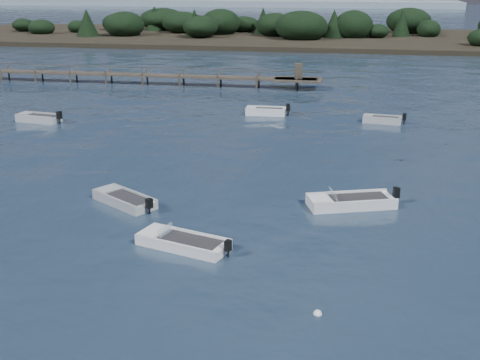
% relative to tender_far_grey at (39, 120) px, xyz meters
% --- Properties ---
extents(ground, '(400.00, 400.00, 0.00)m').
position_rel_tender_far_grey_xyz_m(ground, '(15.95, 31.17, -0.18)').
color(ground, '#172537').
rests_on(ground, ground).
extents(tender_far_grey, '(4.07, 1.95, 1.29)m').
position_rel_tender_far_grey_xyz_m(tender_far_grey, '(0.00, 0.00, 0.00)').
color(tender_far_grey, '#A2A8A9').
rests_on(tender_far_grey, ground).
extents(dinghy_mid_grey, '(4.02, 3.33, 1.06)m').
position_rel_tender_far_grey_xyz_m(dinghy_mid_grey, '(13.78, -16.87, -0.04)').
color(dinghy_mid_grey, '#A2A8A9').
rests_on(dinghy_mid_grey, ground).
extents(tender_far_white, '(3.82, 1.40, 1.31)m').
position_rel_tender_far_grey_xyz_m(tender_far_white, '(18.26, 5.96, 0.00)').
color(tender_far_white, white).
rests_on(tender_far_white, ground).
extents(dinghy_mid_white_a, '(4.55, 2.69, 1.05)m').
position_rel_tender_far_grey_xyz_m(dinghy_mid_white_a, '(18.28, -21.56, -0.04)').
color(dinghy_mid_white_a, white).
rests_on(dinghy_mid_white_a, ground).
extents(tender_far_grey_b, '(3.51, 1.63, 1.18)m').
position_rel_tender_far_grey_xyz_m(tender_far_grey_b, '(28.14, 4.61, -0.01)').
color(tender_far_grey_b, '#A2A8A9').
rests_on(tender_far_grey_b, ground).
extents(dinghy_mid_white_b, '(4.94, 3.08, 1.21)m').
position_rel_tender_far_grey_xyz_m(dinghy_mid_white_b, '(25.66, -15.13, -0.02)').
color(dinghy_mid_white_b, white).
rests_on(dinghy_mid_white_b, ground).
extents(buoy_b, '(0.32, 0.32, 0.32)m').
position_rel_tender_far_grey_xyz_m(buoy_b, '(24.54, -26.18, -0.18)').
color(buoy_b, white).
rests_on(buoy_b, ground).
extents(jetty, '(64.50, 3.20, 3.40)m').
position_rel_tender_far_grey_xyz_m(jetty, '(-5.80, 19.17, 0.80)').
color(jetty, '#463E33').
rests_on(jetty, ground).
extents(far_headland, '(190.00, 40.00, 5.80)m').
position_rel_tender_far_grey_xyz_m(far_headland, '(40.95, 71.17, 1.78)').
color(far_headland, black).
rests_on(far_headland, ground).
extents(distant_haze, '(280.00, 20.00, 2.40)m').
position_rel_tender_far_grey_xyz_m(distant_haze, '(-74.05, 201.17, -0.18)').
color(distant_haze, '#8295A1').
rests_on(distant_haze, ground).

